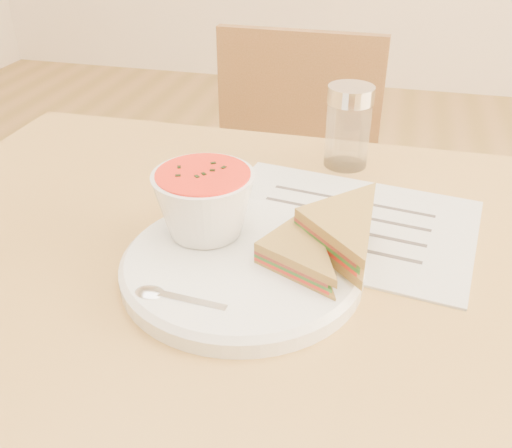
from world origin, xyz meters
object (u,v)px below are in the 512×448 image
(chair_far, at_px, (279,238))
(plate, at_px, (242,267))
(condiment_shaker, at_px, (348,127))
(soup_bowl, at_px, (205,206))

(chair_far, bearing_deg, plate, 98.73)
(chair_far, height_order, condiment_shaker, condiment_shaker)
(chair_far, distance_m, condiment_shaker, 0.51)
(plate, xyz_separation_m, soup_bowl, (-0.05, 0.04, 0.05))
(soup_bowl, bearing_deg, chair_far, 92.93)
(soup_bowl, bearing_deg, condiment_shaker, 63.86)
(soup_bowl, bearing_deg, plate, -35.32)
(chair_far, bearing_deg, soup_bowl, 93.92)
(chair_far, xyz_separation_m, condiment_shaker, (0.15, -0.29, 0.39))
(condiment_shaker, bearing_deg, soup_bowl, -116.14)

